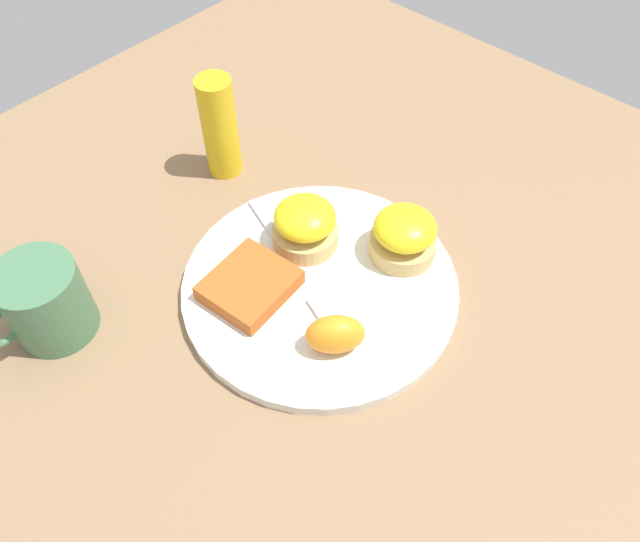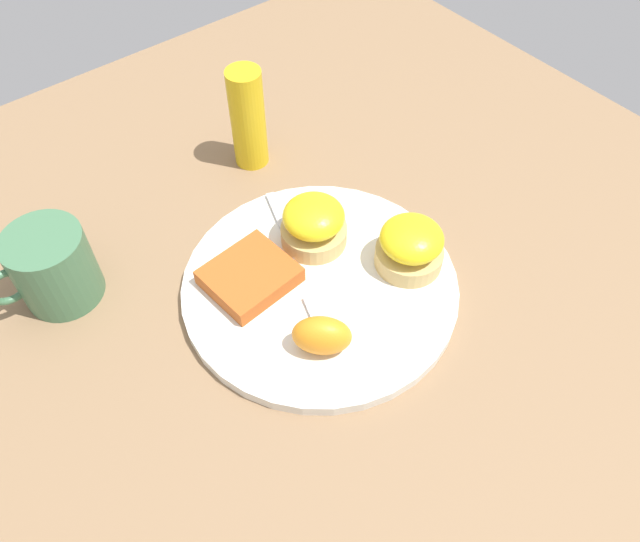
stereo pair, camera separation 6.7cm
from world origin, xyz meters
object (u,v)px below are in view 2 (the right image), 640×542
Objects in this scene: sandwich_benedict_left at (410,246)px; fork at (300,264)px; orange_wedge at (322,336)px; cup at (52,267)px; condiment_bottle at (248,119)px; hashbrown_patty at (250,276)px; sandwich_benedict_right at (314,224)px.

sandwich_benedict_left is 0.38× the size of fork.
sandwich_benedict_left is 0.15m from orange_wedge.
fork is 1.76× the size of cup.
condiment_bottle is (-0.12, -0.29, 0.03)m from orange_wedge.
condiment_bottle is (0.03, -0.27, 0.03)m from sandwich_benedict_left.
orange_wedge is 0.30× the size of fork.
hashbrown_patty is (0.15, -0.09, -0.02)m from sandwich_benedict_left.
hashbrown_patty is 0.67× the size of condiment_bottle.
sandwich_benedict_left is at bearing 96.40° from condiment_bottle.
sandwich_benedict_right is 0.67× the size of cup.
cup is (0.17, -0.24, 0.01)m from orange_wedge.
cup is 0.85× the size of condiment_bottle.
hashbrown_patty is at bearing 142.50° from cup.
fork is at bearing -115.74° from orange_wedge.
orange_wedge is 0.30m from cup.
cup is (0.16, -0.13, 0.02)m from hashbrown_patty.
orange_wedge is at bearing 94.22° from hashbrown_patty.
sandwich_benedict_left is at bearing 143.59° from fork.
orange_wedge is at bearing 54.81° from sandwich_benedict_right.
hashbrown_patty is 0.79× the size of cup.
fork is at bearing 147.22° from cup.
orange_wedge is 0.45× the size of condiment_bottle.
fork is (-0.05, -0.10, -0.02)m from orange_wedge.
orange_wedge is at bearing 10.31° from sandwich_benedict_left.
sandwich_benedict_left and sandwich_benedict_right have the same top height.
condiment_bottle is at bearing -111.64° from orange_wedge.
sandwich_benedict_left is 0.84× the size of hashbrown_patty.
fork is at bearing 164.21° from hashbrown_patty.
hashbrown_patty is 0.12m from orange_wedge.
orange_wedge is at bearing 125.66° from cup.
condiment_bottle reaches higher than sandwich_benedict_left.
condiment_bottle reaches higher than orange_wedge.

